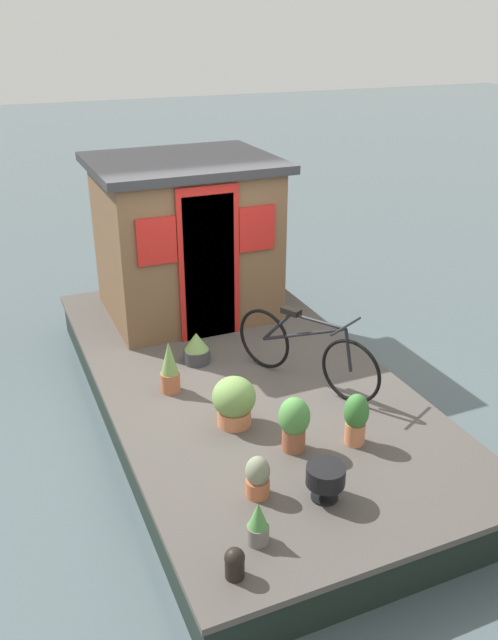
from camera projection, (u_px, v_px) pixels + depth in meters
name	position (u px, v px, depth m)	size (l,w,h in m)	color
ground_plane	(242.00, 411.00, 7.15)	(60.00, 60.00, 0.00)	#4C5B60
houseboat_deck	(242.00, 392.00, 7.04)	(5.76, 2.93, 0.48)	#4C4742
houseboat_cabin	(186.00, 237.00, 8.00)	(1.83, 2.16, 1.94)	brown
bicycle	(305.00, 351.00, 6.59)	(1.58, 0.84, 0.80)	black
potted_plant_ivy	(356.00, 418.00, 5.69)	(0.22, 0.22, 0.49)	#C6754C
potted_plant_lavender	(197.00, 348.00, 7.08)	(0.30, 0.30, 0.35)	#38383D
potted_plant_succulent	(170.00, 368.00, 6.49)	(0.20, 0.20, 0.55)	#B2603D
potted_plant_mint	(294.00, 422.00, 5.60)	(0.28, 0.28, 0.51)	#935138
potted_plant_thyme	(258.00, 524.00, 4.63)	(0.16, 0.16, 0.35)	slate
potted_plant_geranium	(234.00, 401.00, 5.96)	(0.40, 0.40, 0.48)	#C6754C
potted_plant_sage	(258.00, 477.00, 5.09)	(0.20, 0.20, 0.36)	#B2603D
charcoal_grill	(326.00, 477.00, 5.04)	(0.31, 0.31, 0.30)	black
mooring_bollard	(235.00, 562.00, 4.36)	(0.14, 0.14, 0.23)	black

